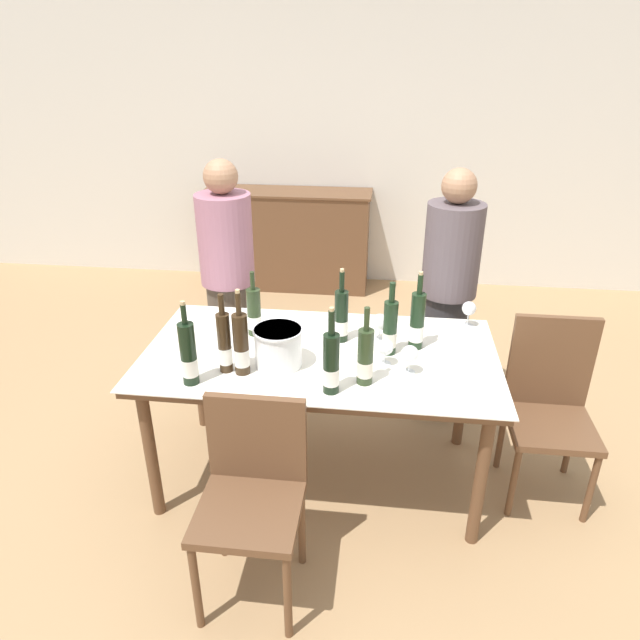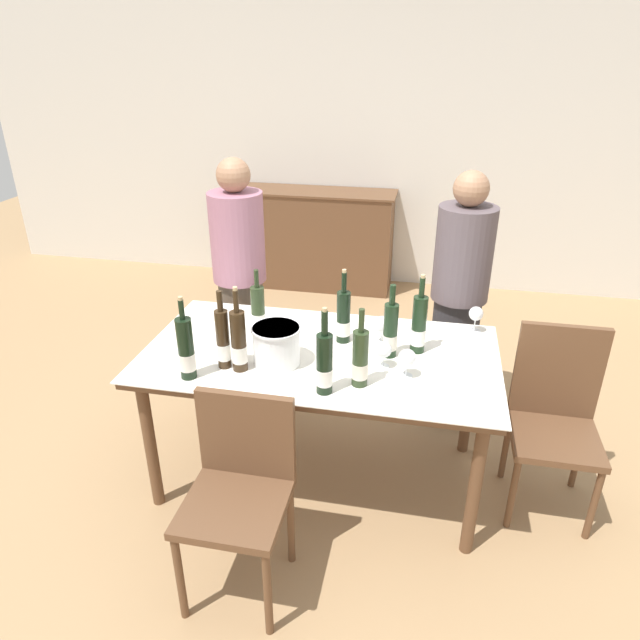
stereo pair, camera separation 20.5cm
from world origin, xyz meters
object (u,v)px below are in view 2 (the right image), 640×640
object	(u,v)px
sideboard_cabinet	(312,239)
person_guest_left	(458,304)
ice_bucket	(276,344)
person_host	(241,286)
wine_bottle_3	(239,343)
wine_bottle_8	(360,360)
dining_table	(320,365)
wine_bottle_6	(390,331)
wine_bottle_0	(343,318)
wine_glass_1	(382,325)
wine_bottle_2	(223,340)
chair_right_end	(555,410)
wine_glass_0	(281,330)
chair_near_front	(240,482)
wine_bottle_4	(258,311)
wine_bottle_7	(186,350)
wine_glass_2	(407,358)
wine_bottle_1	(324,365)
wine_glass_4	(384,350)
wine_glass_3	(476,315)
wine_bottle_5	(419,326)

from	to	relation	value
sideboard_cabinet	person_guest_left	bearing A→B (deg)	-56.44
ice_bucket	person_host	xyz separation A→B (m)	(-0.48, 0.86, -0.09)
wine_bottle_3	wine_bottle_8	distance (m)	0.57
dining_table	person_host	size ratio (longest dim) A/B	1.11
dining_table	ice_bucket	size ratio (longest dim) A/B	7.44
wine_bottle_6	person_host	size ratio (longest dim) A/B	0.24
wine_bottle_0	wine_glass_1	distance (m)	0.20
dining_table	wine_bottle_0	size ratio (longest dim) A/B	4.46
wine_bottle_2	chair_right_end	bearing A→B (deg)	11.29
wine_bottle_3	wine_bottle_6	bearing A→B (deg)	21.99
wine_glass_0	chair_near_front	distance (m)	0.81
wine_bottle_2	wine_bottle_4	size ratio (longest dim) A/B	1.11
wine_bottle_7	wine_glass_2	world-z (taller)	wine_bottle_7
wine_bottle_6	dining_table	bearing A→B (deg)	-173.62
wine_bottle_1	wine_bottle_2	world-z (taller)	wine_bottle_1
wine_glass_1	wine_glass_0	bearing A→B (deg)	-164.03
wine_glass_4	person_guest_left	xyz separation A→B (m)	(0.36, 0.82, -0.09)
ice_bucket	chair_right_end	bearing A→B (deg)	9.91
wine_glass_4	chair_near_front	world-z (taller)	wine_glass_4
chair_near_front	wine_bottle_0	bearing A→B (deg)	71.41
person_host	wine_glass_1	bearing A→B (deg)	-29.86
chair_near_front	person_guest_left	distance (m)	1.71
wine_bottle_1	wine_glass_3	distance (m)	1.00
ice_bucket	wine_bottle_6	world-z (taller)	wine_bottle_6
wine_bottle_3	wine_glass_1	bearing A→B (deg)	32.75
sideboard_cabinet	wine_bottle_2	xyz separation A→B (m)	(0.22, -2.96, 0.45)
wine_bottle_3	chair_near_front	world-z (taller)	wine_bottle_3
sideboard_cabinet	wine_bottle_0	size ratio (longest dim) A/B	3.99
wine_bottle_8	dining_table	bearing A→B (deg)	132.59
wine_glass_3	wine_glass_2	bearing A→B (deg)	-121.55
wine_bottle_8	wine_glass_1	size ratio (longest dim) A/B	2.54
dining_table	wine_glass_2	xyz separation A→B (m)	(0.44, -0.14, 0.17)
wine_glass_0	wine_glass_3	bearing A→B (deg)	20.57
wine_bottle_8	person_host	bearing A→B (deg)	132.73
wine_bottle_2	wine_glass_2	xyz separation A→B (m)	(0.85, 0.08, -0.05)
wine_bottle_2	person_guest_left	distance (m)	1.47
ice_bucket	wine_bottle_3	world-z (taller)	wine_bottle_3
person_host	dining_table	bearing A→B (deg)	-47.23
dining_table	wine_bottle_1	world-z (taller)	wine_bottle_1
wine_bottle_1	person_host	world-z (taller)	person_host
wine_bottle_5	person_host	world-z (taller)	person_host
ice_bucket	wine_bottle_5	size ratio (longest dim) A/B	0.58
wine_bottle_0	wine_glass_3	bearing A→B (deg)	20.04
wine_bottle_1	chair_near_front	bearing A→B (deg)	-128.23
wine_bottle_0	person_guest_left	world-z (taller)	person_guest_left
wine_bottle_4	wine_bottle_7	distance (m)	0.54
wine_glass_3	wine_glass_4	xyz separation A→B (m)	(-0.44, -0.47, -0.01)
ice_bucket	wine_bottle_6	size ratio (longest dim) A/B	0.63
wine_bottle_7	chair_near_front	size ratio (longest dim) A/B	0.46
wine_glass_3	wine_glass_4	bearing A→B (deg)	-133.27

